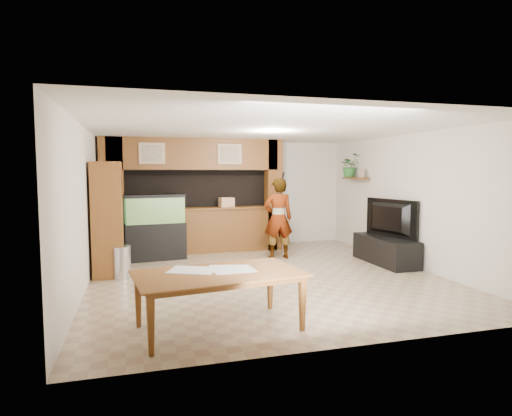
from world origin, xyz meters
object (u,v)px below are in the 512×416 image
object	(u,v)px
pantry_cabinet	(108,219)
person	(278,218)
aquarium	(155,228)
dining_table	(220,302)
television	(386,218)

from	to	relation	value
pantry_cabinet	person	distance (m)	3.46
aquarium	dining_table	world-z (taller)	aquarium
pantry_cabinet	dining_table	distance (m)	3.59
television	person	bearing A→B (deg)	48.25
pantry_cabinet	person	bearing A→B (deg)	9.05
pantry_cabinet	television	world-z (taller)	pantry_cabinet
pantry_cabinet	aquarium	world-z (taller)	pantry_cabinet
dining_table	aquarium	bearing A→B (deg)	89.78
dining_table	person	bearing A→B (deg)	54.61
dining_table	television	bearing A→B (deg)	26.84
television	dining_table	size ratio (longest dim) A/B	0.69
aquarium	person	world-z (taller)	person
aquarium	dining_table	distance (m)	4.39
person	dining_table	bearing A→B (deg)	67.48
aquarium	pantry_cabinet	bearing A→B (deg)	-133.90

